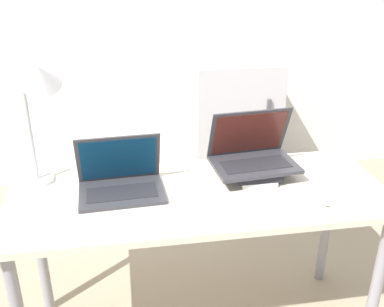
% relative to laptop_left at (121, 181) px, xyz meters
% --- Properties ---
extents(wall_back, '(8.00, 0.05, 2.70)m').
position_rel_laptop_left_xyz_m(wall_back, '(0.32, 1.61, 0.54)').
color(wall_back, silver).
rests_on(wall_back, ground_plane).
extents(desk, '(1.59, 0.62, 0.76)m').
position_rel_laptop_left_xyz_m(desk, '(0.32, -0.06, -0.14)').
color(desk, beige).
rests_on(desk, ground_plane).
extents(laptop_left, '(0.36, 0.26, 0.24)m').
position_rel_laptop_left_xyz_m(laptop_left, '(0.00, 0.00, 0.00)').
color(laptop_left, '#333338').
rests_on(laptop_left, desk).
extents(book_stack, '(0.20, 0.28, 0.05)m').
position_rel_laptop_left_xyz_m(book_stack, '(0.59, 0.06, -0.02)').
color(book_stack, white).
rests_on(book_stack, desk).
extents(laptop_on_books, '(0.39, 0.28, 0.25)m').
position_rel_laptop_left_xyz_m(laptop_on_books, '(0.58, 0.06, 0.06)').
color(laptop_on_books, '#333338').
rests_on(laptop_on_books, book_stack).
extents(wireless_keyboard, '(0.31, 0.13, 0.01)m').
position_rel_laptop_left_xyz_m(wireless_keyboard, '(0.56, -0.21, -0.04)').
color(wireless_keyboard, white).
rests_on(wireless_keyboard, desk).
extents(mouse, '(0.07, 0.11, 0.03)m').
position_rel_laptop_left_xyz_m(mouse, '(0.81, -0.22, -0.03)').
color(mouse, white).
rests_on(mouse, desk).
extents(notepad, '(0.27, 0.34, 0.01)m').
position_rel_laptop_left_xyz_m(notepad, '(0.94, -0.17, -0.04)').
color(notepad, white).
rests_on(notepad, desk).
extents(desk_lamp, '(0.23, 0.20, 0.57)m').
position_rel_laptop_left_xyz_m(desk_lamp, '(-0.29, 0.11, 0.37)').
color(desk_lamp, silver).
rests_on(desk_lamp, desk).
extents(mini_fridge, '(0.57, 0.58, 1.01)m').
position_rel_laptop_left_xyz_m(mini_fridge, '(0.78, 1.24, -0.30)').
color(mini_fridge, silver).
rests_on(mini_fridge, ground_plane).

